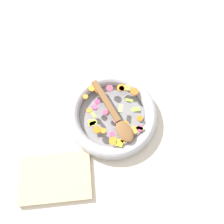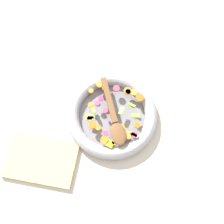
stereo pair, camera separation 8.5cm
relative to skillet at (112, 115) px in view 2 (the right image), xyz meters
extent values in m
plane|color=beige|center=(0.00, 0.00, -0.02)|extent=(4.00, 4.00, 0.00)
cylinder|color=slate|center=(0.00, 0.00, -0.02)|extent=(0.31, 0.31, 0.01)
torus|color=#9E9EA5|center=(0.00, 0.00, 0.00)|extent=(0.36, 0.36, 0.05)
cylinder|color=orange|center=(0.10, -0.04, 0.03)|extent=(0.03, 0.03, 0.01)
cylinder|color=orange|center=(-0.04, -0.07, 0.03)|extent=(0.03, 0.03, 0.01)
cylinder|color=orange|center=(0.05, 0.10, 0.03)|extent=(0.03, 0.03, 0.01)
cylinder|color=orange|center=(0.03, -0.12, 0.03)|extent=(0.03, 0.03, 0.01)
cylinder|color=orange|center=(-0.06, -0.07, 0.03)|extent=(0.04, 0.04, 0.01)
cylinder|color=orange|center=(-0.07, 0.11, 0.03)|extent=(0.04, 0.04, 0.01)
cylinder|color=orange|center=(-0.05, 0.10, 0.03)|extent=(0.04, 0.04, 0.01)
cylinder|color=orange|center=(-0.01, -0.12, 0.03)|extent=(0.04, 0.04, 0.01)
cylinder|color=orange|center=(-0.09, 0.01, 0.03)|extent=(0.02, 0.02, 0.01)
cylinder|color=orange|center=(0.10, 0.08, 0.03)|extent=(0.05, 0.05, 0.01)
cylinder|color=orange|center=(0.07, -0.08, 0.03)|extent=(0.04, 0.04, 0.01)
cylinder|color=orange|center=(0.05, 0.10, 0.03)|extent=(0.04, 0.04, 0.01)
cylinder|color=orange|center=(-0.10, 0.07, 0.03)|extent=(0.02, 0.02, 0.01)
cylinder|color=orange|center=(0.05, -0.06, 0.03)|extent=(0.03, 0.03, 0.01)
cube|color=#91D14E|center=(0.05, -0.08, 0.03)|extent=(0.02, 0.02, 0.01)
cube|color=#8FBE38|center=(0.07, 0.04, 0.03)|extent=(0.03, 0.02, 0.01)
cube|color=#ABD361|center=(0.03, 0.01, 0.03)|extent=(0.02, 0.03, 0.01)
cube|color=#8CBB46|center=(-0.07, -0.01, 0.03)|extent=(0.02, 0.03, 0.01)
cube|color=#92C93D|center=(0.09, 0.00, 0.03)|extent=(0.03, 0.02, 0.01)
cube|color=#92BD4B|center=(0.10, -0.08, 0.03)|extent=(0.03, 0.02, 0.01)
cube|color=#BBDC59|center=(-0.08, -0.04, 0.03)|extent=(0.03, 0.02, 0.01)
cube|color=#B0C84A|center=(-0.08, -0.04, 0.03)|extent=(0.03, 0.02, 0.01)
cylinder|color=#CE346F|center=(-0.05, 0.05, 0.03)|extent=(0.02, 0.02, 0.01)
cylinder|color=#D34168|center=(-0.03, 0.00, 0.03)|extent=(0.03, 0.03, 0.01)
cylinder|color=#CE3969|center=(0.10, -0.08, 0.03)|extent=(0.03, 0.03, 0.01)
cylinder|color=#D74474|center=(-0.06, 0.03, 0.03)|extent=(0.03, 0.03, 0.01)
cylinder|color=pink|center=(0.01, -0.04, 0.03)|extent=(0.03, 0.03, 0.01)
cylinder|color=#C6405A|center=(0.00, 0.10, 0.03)|extent=(0.04, 0.04, 0.01)
cylinder|color=#CE3C6D|center=(-0.01, -0.09, 0.03)|extent=(0.03, 0.03, 0.01)
cube|color=yellow|center=(-0.08, -0.04, 0.03)|extent=(0.03, 0.03, 0.01)
cube|color=yellow|center=(0.02, -0.13, 0.03)|extent=(0.03, 0.03, 0.01)
cube|color=yellow|center=(0.07, 0.10, 0.03)|extent=(0.03, 0.03, 0.01)
cube|color=brown|center=(-0.02, 0.04, 0.04)|extent=(0.10, 0.19, 0.01)
ellipsoid|color=brown|center=(0.04, -0.09, 0.04)|extent=(0.09, 0.11, 0.01)
cube|color=tan|center=(-0.23, -0.22, -0.01)|extent=(0.26, 0.17, 0.02)
camera|label=1|loc=(-0.03, -0.31, 0.82)|focal=35.00mm
camera|label=2|loc=(0.05, -0.31, 0.82)|focal=35.00mm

